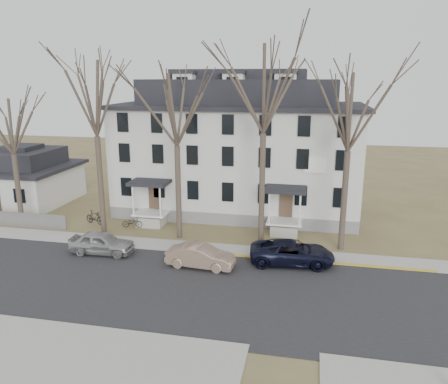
% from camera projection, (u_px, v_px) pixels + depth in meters
% --- Properties ---
extents(ground, '(120.00, 120.00, 0.00)m').
position_uv_depth(ground, '(217.00, 312.00, 21.85)').
color(ground, brown).
rests_on(ground, ground).
extents(main_road, '(120.00, 10.00, 0.04)m').
position_uv_depth(main_road, '(225.00, 293.00, 23.74)').
color(main_road, '#27272A').
rests_on(main_road, ground).
extents(far_sidewalk, '(120.00, 2.00, 0.08)m').
position_uv_depth(far_sidewalk, '(243.00, 252.00, 29.43)').
color(far_sidewalk, '#A09F97').
rests_on(far_sidewalk, ground).
extents(near_sidewalk_left, '(20.00, 5.00, 0.08)m').
position_uv_depth(near_sidewalk_left, '(10.00, 352.00, 18.66)').
color(near_sidewalk_left, '#A09F97').
rests_on(near_sidewalk_left, ground).
extents(yellow_curb, '(14.00, 0.25, 0.06)m').
position_uv_depth(yellow_curb, '(318.00, 263.00, 27.61)').
color(yellow_curb, gold).
rests_on(yellow_curb, ground).
extents(boarding_house, '(20.80, 12.36, 12.05)m').
position_uv_depth(boarding_house, '(239.00, 149.00, 37.89)').
color(boarding_house, slate).
rests_on(boarding_house, ground).
extents(small_house, '(8.70, 8.70, 5.00)m').
position_uv_depth(small_house, '(24.00, 179.00, 40.70)').
color(small_house, silver).
rests_on(small_house, ground).
extents(tree_far_left, '(8.40, 8.40, 13.72)m').
position_uv_depth(tree_far_left, '(94.00, 93.00, 30.65)').
color(tree_far_left, '#473B31').
rests_on(tree_far_left, ground).
extents(tree_mid_left, '(7.80, 7.80, 12.74)m').
position_uv_depth(tree_mid_left, '(176.00, 105.00, 29.67)').
color(tree_mid_left, '#473B31').
rests_on(tree_mid_left, ground).
extents(tree_center, '(9.00, 9.00, 14.70)m').
position_uv_depth(tree_center, '(264.00, 82.00, 28.13)').
color(tree_center, '#473B31').
rests_on(tree_center, ground).
extents(tree_mid_right, '(7.80, 7.80, 12.74)m').
position_uv_depth(tree_mid_right, '(351.00, 107.00, 27.44)').
color(tree_mid_right, '#473B31').
rests_on(tree_mid_right, ground).
extents(tree_bungalow, '(6.60, 6.60, 10.78)m').
position_uv_depth(tree_bungalow, '(10.00, 123.00, 32.57)').
color(tree_bungalow, '#473B31').
rests_on(tree_bungalow, ground).
extents(car_silver, '(4.38, 1.90, 1.47)m').
position_uv_depth(car_silver, '(102.00, 243.00, 28.92)').
color(car_silver, '#A0A0A0').
rests_on(car_silver, ground).
extents(car_tan, '(4.32, 1.77, 1.39)m').
position_uv_depth(car_tan, '(200.00, 257.00, 26.85)').
color(car_tan, '#8D735F').
rests_on(car_tan, ground).
extents(car_navy, '(5.44, 2.86, 1.46)m').
position_uv_depth(car_navy, '(292.00, 253.00, 27.33)').
color(car_navy, black).
rests_on(car_navy, ground).
extents(bicycle_left, '(1.64, 0.77, 0.83)m').
position_uv_depth(bicycle_left, '(132.00, 223.00, 34.00)').
color(bicycle_left, black).
rests_on(bicycle_left, ground).
extents(bicycle_right, '(1.89, 1.03, 1.09)m').
position_uv_depth(bicycle_right, '(95.00, 218.00, 34.79)').
color(bicycle_right, black).
rests_on(bicycle_right, ground).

